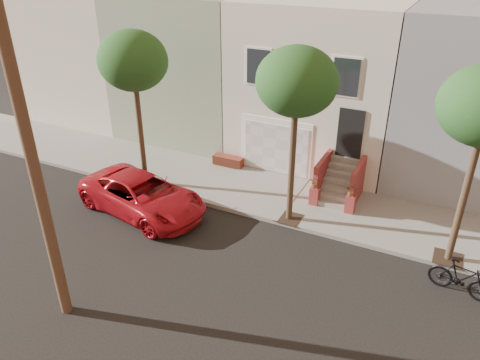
% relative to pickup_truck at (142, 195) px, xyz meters
% --- Properties ---
extents(ground, '(90.00, 90.00, 0.00)m').
position_rel_pickup_truck_xyz_m(ground, '(4.27, -2.10, -0.73)').
color(ground, black).
rests_on(ground, ground).
extents(sidewalk, '(40.00, 3.70, 0.15)m').
position_rel_pickup_truck_xyz_m(sidewalk, '(4.27, 3.25, -0.66)').
color(sidewalk, gray).
rests_on(sidewalk, ground).
extents(house_row, '(33.10, 11.70, 7.00)m').
position_rel_pickup_truck_xyz_m(house_row, '(4.28, 9.09, 2.91)').
color(house_row, beige).
rests_on(house_row, sidewalk).
extents(tree_left, '(2.70, 2.57, 6.30)m').
position_rel_pickup_truck_xyz_m(tree_left, '(-1.23, 1.80, 4.53)').
color(tree_left, '#2D2116').
rests_on(tree_left, sidewalk).
extents(tree_mid, '(2.70, 2.57, 6.30)m').
position_rel_pickup_truck_xyz_m(tree_mid, '(5.27, 1.80, 4.53)').
color(tree_mid, '#2D2116').
rests_on(tree_mid, sidewalk).
extents(pickup_truck, '(5.61, 3.34, 1.46)m').
position_rel_pickup_truck_xyz_m(pickup_truck, '(0.00, 0.00, 0.00)').
color(pickup_truck, red).
rests_on(pickup_truck, ground).
extents(motorcycle, '(1.92, 0.86, 1.12)m').
position_rel_pickup_truck_xyz_m(motorcycle, '(11.17, 0.35, -0.17)').
color(motorcycle, black).
rests_on(motorcycle, ground).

